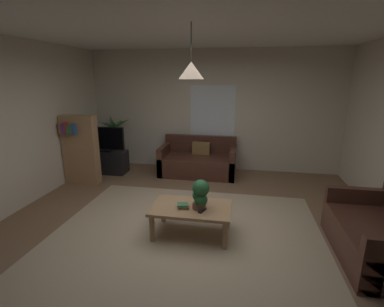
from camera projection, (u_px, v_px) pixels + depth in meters
floor at (188, 229)px, 4.06m from camera, size 5.72×5.78×0.02m
rug at (186, 236)px, 3.86m from camera, size 3.72×3.18×0.01m
wall_back at (212, 111)px, 6.47m from camera, size 5.84×0.06×2.73m
ceiling at (187, 23)px, 3.33m from camera, size 5.72×5.78×0.02m
window_pane at (213, 112)px, 6.44m from camera, size 1.02×0.01×1.19m
couch_under_window at (198, 162)px, 6.30m from camera, size 1.66×0.85×0.82m
couch_right_side at (380, 238)px, 3.33m from camera, size 0.85×1.42×0.82m
coffee_table at (191, 211)px, 3.83m from camera, size 1.08×0.66×0.42m
book_on_table_0 at (184, 207)px, 3.78m from camera, size 0.16×0.11×0.02m
book_on_table_1 at (183, 206)px, 3.77m from camera, size 0.13×0.11×0.02m
book_on_table_2 at (183, 205)px, 3.75m from camera, size 0.16×0.14×0.02m
remote_on_table_0 at (202, 210)px, 3.68m from camera, size 0.10×0.17×0.02m
remote_on_table_1 at (202, 205)px, 3.84m from camera, size 0.12×0.17×0.02m
potted_plant_on_table at (200, 194)px, 3.69m from camera, size 0.23×0.23×0.41m
tv_stand at (107, 162)px, 6.42m from camera, size 0.90×0.44×0.50m
tv at (105, 139)px, 6.26m from camera, size 0.91×0.16×0.56m
potted_palm_corner at (116, 144)px, 6.88m from camera, size 0.76×0.80×1.27m
bookshelf_corner at (80, 149)px, 5.65m from camera, size 0.70×0.31×1.40m
pendant_lamp at (191, 70)px, 3.34m from camera, size 0.31×0.31×0.64m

